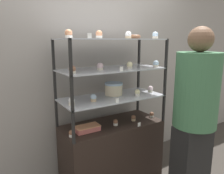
# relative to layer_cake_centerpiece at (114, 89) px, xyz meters

# --- Properties ---
(back_wall) EXTENTS (8.00, 0.05, 2.60)m
(back_wall) POSITION_rel_layer_cake_centerpiece_xyz_m (-0.06, 0.33, 0.24)
(back_wall) COLOR gray
(back_wall) RESTS_ON ground_plane
(display_base) EXTENTS (1.13, 0.50, 0.68)m
(display_base) POSITION_rel_layer_cake_centerpiece_xyz_m (-0.06, -0.07, -0.72)
(display_base) COLOR black
(display_base) RESTS_ON ground_plane
(display_riser_lower) EXTENTS (1.13, 0.50, 0.31)m
(display_riser_lower) POSITION_rel_layer_cake_centerpiece_xyz_m (-0.06, -0.07, -0.09)
(display_riser_lower) COLOR black
(display_riser_lower) RESTS_ON display_base
(display_riser_middle) EXTENTS (1.13, 0.50, 0.31)m
(display_riser_middle) POSITION_rel_layer_cake_centerpiece_xyz_m (-0.06, -0.07, 0.22)
(display_riser_middle) COLOR black
(display_riser_middle) RESTS_ON display_riser_lower
(display_riser_upper) EXTENTS (1.13, 0.50, 0.31)m
(display_riser_upper) POSITION_rel_layer_cake_centerpiece_xyz_m (-0.06, -0.07, 0.53)
(display_riser_upper) COLOR black
(display_riser_upper) RESTS_ON display_riser_middle
(layer_cake_centerpiece) EXTENTS (0.20, 0.20, 0.14)m
(layer_cake_centerpiece) POSITION_rel_layer_cake_centerpiece_xyz_m (0.00, 0.00, 0.00)
(layer_cake_centerpiece) COLOR beige
(layer_cake_centerpiece) RESTS_ON display_riser_lower
(sheet_cake_frosted) EXTENTS (0.25, 0.13, 0.06)m
(sheet_cake_frosted) POSITION_rel_layer_cake_centerpiece_xyz_m (-0.39, -0.11, -0.35)
(sheet_cake_frosted) COLOR #C66660
(sheet_cake_frosted) RESTS_ON display_base
(cupcake_0) EXTENTS (0.05, 0.05, 0.07)m
(cupcake_0) POSITION_rel_layer_cake_centerpiece_xyz_m (-0.58, -0.15, -0.35)
(cupcake_0) COLOR white
(cupcake_0) RESTS_ON display_base
(cupcake_1) EXTENTS (0.05, 0.05, 0.07)m
(cupcake_1) POSITION_rel_layer_cake_centerpiece_xyz_m (-0.06, -0.13, -0.35)
(cupcake_1) COLOR white
(cupcake_1) RESTS_ON display_base
(cupcake_2) EXTENTS (0.05, 0.05, 0.07)m
(cupcake_2) POSITION_rel_layer_cake_centerpiece_xyz_m (0.19, -0.12, -0.35)
(cupcake_2) COLOR #CCB28C
(cupcake_2) RESTS_ON display_base
(cupcake_3) EXTENTS (0.05, 0.05, 0.07)m
(cupcake_3) POSITION_rel_layer_cake_centerpiece_xyz_m (0.45, -0.15, -0.35)
(cupcake_3) COLOR white
(cupcake_3) RESTS_ON display_base
(price_tag_0) EXTENTS (0.04, 0.00, 0.04)m
(price_tag_0) POSITION_rel_layer_cake_centerpiece_xyz_m (0.14, -0.29, -0.36)
(price_tag_0) COLOR white
(price_tag_0) RESTS_ON display_base
(cupcake_4) EXTENTS (0.06, 0.06, 0.08)m
(cupcake_4) POSITION_rel_layer_cake_centerpiece_xyz_m (-0.55, -0.13, -0.03)
(cupcake_4) COLOR beige
(cupcake_4) RESTS_ON display_riser_lower
(cupcake_5) EXTENTS (0.06, 0.06, 0.08)m
(cupcake_5) POSITION_rel_layer_cake_centerpiece_xyz_m (-0.32, -0.13, -0.03)
(cupcake_5) COLOR #CCB28C
(cupcake_5) RESTS_ON display_riser_lower
(cupcake_6) EXTENTS (0.06, 0.06, 0.08)m
(cupcake_6) POSITION_rel_layer_cake_centerpiece_xyz_m (0.19, -0.18, -0.03)
(cupcake_6) COLOR white
(cupcake_6) RESTS_ON display_riser_lower
(cupcake_7) EXTENTS (0.06, 0.06, 0.08)m
(cupcake_7) POSITION_rel_layer_cake_centerpiece_xyz_m (0.44, -0.12, -0.03)
(cupcake_7) COLOR beige
(cupcake_7) RESTS_ON display_riser_lower
(price_tag_1) EXTENTS (0.04, 0.00, 0.04)m
(price_tag_1) POSITION_rel_layer_cake_centerpiece_xyz_m (-0.15, -0.29, -0.05)
(price_tag_1) COLOR white
(price_tag_1) RESTS_ON display_riser_lower
(cupcake_8) EXTENTS (0.06, 0.06, 0.07)m
(cupcake_8) POSITION_rel_layer_cake_centerpiece_xyz_m (-0.55, -0.18, 0.27)
(cupcake_8) COLOR beige
(cupcake_8) RESTS_ON display_riser_middle
(cupcake_9) EXTENTS (0.06, 0.06, 0.07)m
(cupcake_9) POSITION_rel_layer_cake_centerpiece_xyz_m (-0.23, -0.10, 0.27)
(cupcake_9) COLOR beige
(cupcake_9) RESTS_ON display_riser_middle
(cupcake_10) EXTENTS (0.06, 0.06, 0.07)m
(cupcake_10) POSITION_rel_layer_cake_centerpiece_xyz_m (0.10, -0.15, 0.27)
(cupcake_10) COLOR beige
(cupcake_10) RESTS_ON display_riser_middle
(cupcake_11) EXTENTS (0.06, 0.06, 0.07)m
(cupcake_11) POSITION_rel_layer_cake_centerpiece_xyz_m (0.43, -0.20, 0.27)
(cupcake_11) COLOR beige
(cupcake_11) RESTS_ON display_riser_middle
(price_tag_2) EXTENTS (0.04, 0.00, 0.04)m
(price_tag_2) POSITION_rel_layer_cake_centerpiece_xyz_m (-0.10, -0.29, 0.26)
(price_tag_2) COLOR white
(price_tag_2) RESTS_ON display_riser_middle
(cupcake_12) EXTENTS (0.07, 0.07, 0.08)m
(cupcake_12) POSITION_rel_layer_cake_centerpiece_xyz_m (-0.57, -0.16, 0.59)
(cupcake_12) COLOR white
(cupcake_12) RESTS_ON display_riser_upper
(cupcake_13) EXTENTS (0.07, 0.07, 0.08)m
(cupcake_13) POSITION_rel_layer_cake_centerpiece_xyz_m (-0.24, -0.11, 0.59)
(cupcake_13) COLOR white
(cupcake_13) RESTS_ON display_riser_upper
(cupcake_14) EXTENTS (0.07, 0.07, 0.08)m
(cupcake_14) POSITION_rel_layer_cake_centerpiece_xyz_m (0.11, -0.12, 0.59)
(cupcake_14) COLOR #CCB28C
(cupcake_14) RESTS_ON display_riser_upper
(cupcake_15) EXTENTS (0.07, 0.07, 0.08)m
(cupcake_15) POSITION_rel_layer_cake_centerpiece_xyz_m (0.43, -0.18, 0.59)
(cupcake_15) COLOR beige
(cupcake_15) RESTS_ON display_riser_upper
(price_tag_3) EXTENTS (0.04, 0.00, 0.04)m
(price_tag_3) POSITION_rel_layer_cake_centerpiece_xyz_m (-0.43, -0.29, 0.57)
(price_tag_3) COLOR white
(price_tag_3) RESTS_ON display_riser_upper
(donut_glazed) EXTENTS (0.14, 0.14, 0.04)m
(donut_glazed) POSITION_rel_layer_cake_centerpiece_xyz_m (0.23, -0.06, 0.57)
(donut_glazed) COLOR brown
(donut_glazed) RESTS_ON display_riser_upper
(customer_figure) EXTENTS (0.40, 0.40, 1.72)m
(customer_figure) POSITION_rel_layer_cake_centerpiece_xyz_m (0.42, -0.77, -0.15)
(customer_figure) COLOR black
(customer_figure) RESTS_ON ground_plane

